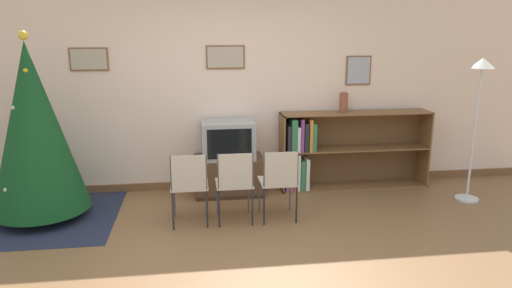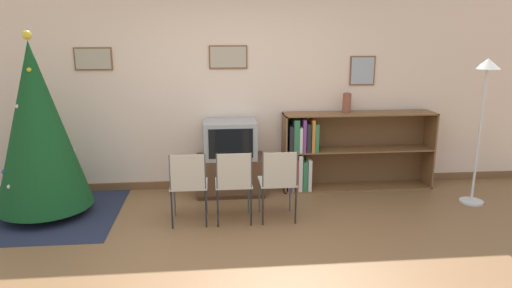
{
  "view_description": "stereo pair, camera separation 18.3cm",
  "coord_description": "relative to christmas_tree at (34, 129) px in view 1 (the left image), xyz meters",
  "views": [
    {
      "loc": [
        -0.41,
        -3.74,
        2.07
      ],
      "look_at": [
        0.25,
        1.18,
        0.83
      ],
      "focal_mm": 32.0,
      "sensor_mm": 36.0,
      "label": 1
    },
    {
      "loc": [
        -0.23,
        -3.76,
        2.07
      ],
      "look_at": [
        0.25,
        1.18,
        0.83
      ],
      "focal_mm": 32.0,
      "sensor_mm": 36.0,
      "label": 2
    }
  ],
  "objects": [
    {
      "name": "standing_lamp",
      "position": [
        5.09,
        -0.12,
        0.32
      ],
      "size": [
        0.28,
        0.28,
        1.76
      ],
      "color": "silver",
      "rests_on": "ground_plane"
    },
    {
      "name": "television",
      "position": [
        2.14,
        0.49,
        -0.31
      ],
      "size": [
        0.66,
        0.48,
        0.47
      ],
      "color": "#9E9E99",
      "rests_on": "tv_console"
    },
    {
      "name": "ground_plane",
      "position": [
        2.16,
        -1.37,
        -1.03
      ],
      "size": [
        24.0,
        24.0,
        0.0
      ],
      "primitive_type": "plane",
      "color": "brown"
    },
    {
      "name": "folding_chair_right",
      "position": [
        2.63,
        -0.45,
        -0.56
      ],
      "size": [
        0.4,
        0.4,
        0.82
      ],
      "color": "#BCB29E",
      "rests_on": "ground_plane"
    },
    {
      "name": "folding_chair_left",
      "position": [
        1.65,
        -0.45,
        -0.56
      ],
      "size": [
        0.4,
        0.4,
        0.82
      ],
      "color": "#BCB29E",
      "rests_on": "ground_plane"
    },
    {
      "name": "area_rug",
      "position": [
        0.0,
        0.0,
        -1.03
      ],
      "size": [
        1.63,
        1.67,
        0.01
      ],
      "color": "#23283D",
      "rests_on": "ground_plane"
    },
    {
      "name": "tv_console",
      "position": [
        2.14,
        0.49,
        -0.79
      ],
      "size": [
        0.88,
        0.5,
        0.49
      ],
      "color": "#412A1A",
      "rests_on": "ground_plane"
    },
    {
      "name": "wall_back",
      "position": [
        2.16,
        0.81,
        0.32
      ],
      "size": [
        8.66,
        0.11,
        2.7
      ],
      "color": "beige",
      "rests_on": "ground_plane"
    },
    {
      "name": "bookshelf",
      "position": [
        3.5,
        0.58,
        -0.52
      ],
      "size": [
        2.0,
        0.36,
        1.02
      ],
      "color": "brown",
      "rests_on": "ground_plane"
    },
    {
      "name": "christmas_tree",
      "position": [
        0.0,
        0.0,
        0.0
      ],
      "size": [
        1.04,
        1.04,
        2.06
      ],
      "color": "maroon",
      "rests_on": "area_rug"
    },
    {
      "name": "vase",
      "position": [
        3.67,
        0.6,
        0.12
      ],
      "size": [
        0.11,
        0.11,
        0.26
      ],
      "color": "brown",
      "rests_on": "bookshelf"
    },
    {
      "name": "folding_chair_center",
      "position": [
        2.14,
        -0.45,
        -0.56
      ],
      "size": [
        0.4,
        0.4,
        0.82
      ],
      "color": "#BCB29E",
      "rests_on": "ground_plane"
    }
  ]
}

